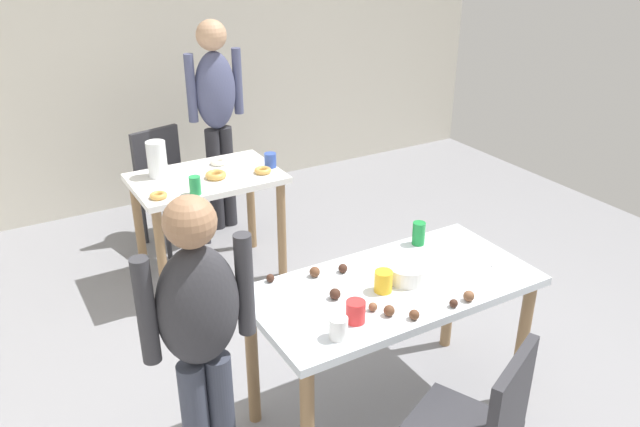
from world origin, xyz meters
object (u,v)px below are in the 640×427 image
soda_can (419,233)px  pitcher_far (157,159)px  person_girl_near (201,335)px  mixing_bowl (407,272)px  person_adult_far (216,107)px  chair_far_table (166,180)px  dining_table_near (393,302)px  dining_table_far (207,194)px

soda_can → pitcher_far: bearing=118.8°
person_girl_near → mixing_bowl: 1.03m
person_girl_near → person_adult_far: 2.67m
chair_far_table → pitcher_far: bearing=-109.8°
dining_table_near → person_girl_near: size_ratio=0.95×
chair_far_table → person_adult_far: bearing=3.3°
dining_table_near → mixing_bowl: bearing=-0.5°
dining_table_near → chair_far_table: bearing=98.5°
dining_table_near → pitcher_far: (-0.54, 1.85, 0.22)m
dining_table_near → soda_can: (0.34, 0.25, 0.16)m
dining_table_near → mixing_bowl: mixing_bowl is taller
person_girl_near → mixing_bowl: size_ratio=7.12×
person_girl_near → pitcher_far: 1.95m
pitcher_far → mixing_bowl: bearing=-71.6°
person_girl_near → mixing_bowl: (1.03, 0.05, -0.05)m
person_girl_near → person_adult_far: person_adult_far is taller
mixing_bowl → chair_far_table: bearing=100.2°
dining_table_near → person_girl_near: bearing=-176.8°
chair_far_table → soda_can: (0.69, -2.12, 0.31)m
person_adult_far → soda_can: bearing=-83.6°
person_adult_far → soda_can: size_ratio=13.33×
dining_table_far → mixing_bowl: mixing_bowl is taller
person_adult_far → mixing_bowl: size_ratio=8.16×
dining_table_near → dining_table_far: size_ratio=1.42×
dining_table_far → mixing_bowl: (0.35, -1.70, 0.17)m
chair_far_table → person_adult_far: (0.45, 0.03, 0.49)m
person_adult_far → mixing_bowl: 2.40m
dining_table_far → soda_can: soda_can is taller
person_girl_near → mixing_bowl: person_girl_near is taller
dining_table_near → chair_far_table: size_ratio=1.55×
chair_far_table → pitcher_far: size_ratio=3.69×
soda_can → chair_far_table: bearing=108.0°
mixing_bowl → person_adult_far: bearing=89.5°
chair_far_table → mixing_bowl: chair_far_table is taller
person_adult_far → soda_can: 2.16m
dining_table_far → chair_far_table: (-0.08, 0.67, -0.12)m
person_adult_far → dining_table_near: bearing=-92.3°
dining_table_far → pitcher_far: (-0.27, 0.15, 0.25)m
person_girl_near → person_adult_far: bearing=66.8°
mixing_bowl → dining_table_far: bearing=101.5°
soda_can → mixing_bowl: bearing=-136.1°
dining_table_far → chair_far_table: chair_far_table is taller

